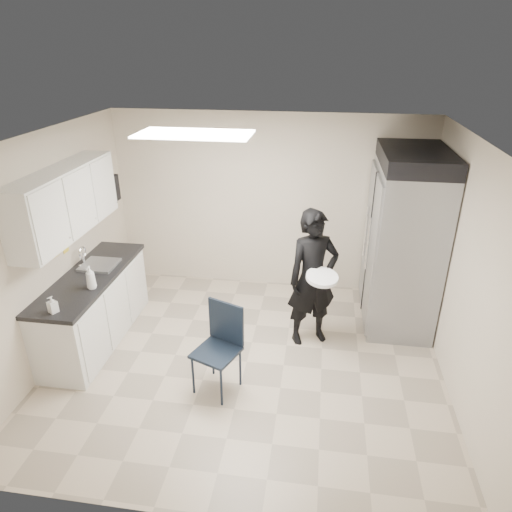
% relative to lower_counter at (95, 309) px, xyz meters
% --- Properties ---
extents(floor, '(4.50, 4.50, 0.00)m').
position_rel_lower_counter_xyz_m(floor, '(1.95, -0.20, -0.43)').
color(floor, '#B1A18B').
rests_on(floor, ground).
extents(ceiling, '(4.50, 4.50, 0.00)m').
position_rel_lower_counter_xyz_m(ceiling, '(1.95, -0.20, 2.17)').
color(ceiling, silver).
rests_on(ceiling, back_wall).
extents(back_wall, '(4.50, 0.00, 4.50)m').
position_rel_lower_counter_xyz_m(back_wall, '(1.95, 1.80, 0.87)').
color(back_wall, beige).
rests_on(back_wall, floor).
extents(left_wall, '(0.00, 4.00, 4.00)m').
position_rel_lower_counter_xyz_m(left_wall, '(-0.30, -0.20, 0.87)').
color(left_wall, beige).
rests_on(left_wall, floor).
extents(right_wall, '(0.00, 4.00, 4.00)m').
position_rel_lower_counter_xyz_m(right_wall, '(4.20, -0.20, 0.87)').
color(right_wall, beige).
rests_on(right_wall, floor).
extents(ceiling_panel, '(1.20, 0.60, 0.02)m').
position_rel_lower_counter_xyz_m(ceiling_panel, '(1.35, 0.20, 2.14)').
color(ceiling_panel, white).
rests_on(ceiling_panel, ceiling).
extents(lower_counter, '(0.60, 1.90, 0.86)m').
position_rel_lower_counter_xyz_m(lower_counter, '(0.00, 0.00, 0.00)').
color(lower_counter, silver).
rests_on(lower_counter, floor).
extents(countertop, '(0.64, 1.95, 0.05)m').
position_rel_lower_counter_xyz_m(countertop, '(0.00, 0.00, 0.46)').
color(countertop, black).
rests_on(countertop, lower_counter).
extents(sink, '(0.42, 0.40, 0.14)m').
position_rel_lower_counter_xyz_m(sink, '(0.02, 0.25, 0.44)').
color(sink, gray).
rests_on(sink, countertop).
extents(faucet, '(0.02, 0.02, 0.24)m').
position_rel_lower_counter_xyz_m(faucet, '(-0.18, 0.25, 0.59)').
color(faucet, silver).
rests_on(faucet, countertop).
extents(upper_cabinets, '(0.35, 1.80, 0.75)m').
position_rel_lower_counter_xyz_m(upper_cabinets, '(-0.13, 0.00, 1.40)').
color(upper_cabinets, silver).
rests_on(upper_cabinets, left_wall).
extents(towel_dispenser, '(0.22, 0.30, 0.35)m').
position_rel_lower_counter_xyz_m(towel_dispenser, '(-0.19, 1.15, 1.19)').
color(towel_dispenser, black).
rests_on(towel_dispenser, left_wall).
extents(notice_sticker_left, '(0.00, 0.12, 0.07)m').
position_rel_lower_counter_xyz_m(notice_sticker_left, '(-0.29, -0.10, 0.79)').
color(notice_sticker_left, yellow).
rests_on(notice_sticker_left, left_wall).
extents(notice_sticker_right, '(0.00, 0.12, 0.07)m').
position_rel_lower_counter_xyz_m(notice_sticker_right, '(-0.29, 0.10, 0.75)').
color(notice_sticker_right, yellow).
rests_on(notice_sticker_right, left_wall).
extents(commercial_fridge, '(0.80, 1.35, 2.10)m').
position_rel_lower_counter_xyz_m(commercial_fridge, '(3.78, 1.07, 0.62)').
color(commercial_fridge, gray).
rests_on(commercial_fridge, floor).
extents(fridge_compressor, '(0.80, 1.35, 0.20)m').
position_rel_lower_counter_xyz_m(fridge_compressor, '(3.78, 1.07, 1.77)').
color(fridge_compressor, black).
rests_on(fridge_compressor, commercial_fridge).
extents(folding_chair, '(0.56, 0.56, 0.96)m').
position_rel_lower_counter_xyz_m(folding_chair, '(1.71, -0.70, 0.05)').
color(folding_chair, black).
rests_on(folding_chair, floor).
extents(man_tuxedo, '(0.75, 0.65, 1.73)m').
position_rel_lower_counter_xyz_m(man_tuxedo, '(2.66, 0.39, 0.44)').
color(man_tuxedo, black).
rests_on(man_tuxedo, floor).
extents(bucket_lid, '(0.49, 0.49, 0.05)m').
position_rel_lower_counter_xyz_m(bucket_lid, '(2.77, 0.16, 0.58)').
color(bucket_lid, white).
rests_on(bucket_lid, man_tuxedo).
extents(soap_bottle_a, '(0.13, 0.13, 0.28)m').
position_rel_lower_counter_xyz_m(soap_bottle_a, '(0.20, -0.30, 0.62)').
color(soap_bottle_a, white).
rests_on(soap_bottle_a, countertop).
extents(soap_bottle_b, '(0.11, 0.11, 0.18)m').
position_rel_lower_counter_xyz_m(soap_bottle_b, '(0.04, -0.83, 0.57)').
color(soap_bottle_b, '#A7A9B3').
rests_on(soap_bottle_b, countertop).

